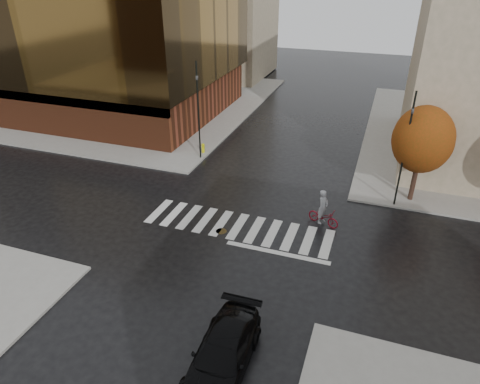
# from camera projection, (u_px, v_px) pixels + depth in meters

# --- Properties ---
(ground) EXTENTS (120.00, 120.00, 0.00)m
(ground) POSITION_uv_depth(u_px,v_px,m) (235.00, 231.00, 25.99)
(ground) COLOR black
(ground) RESTS_ON ground
(sidewalk_nw) EXTENTS (30.00, 30.00, 0.15)m
(sidewalk_nw) POSITION_uv_depth(u_px,v_px,m) (127.00, 101.00, 49.44)
(sidewalk_nw) COLOR gray
(sidewalk_nw) RESTS_ON ground
(crosswalk) EXTENTS (12.00, 3.00, 0.01)m
(crosswalk) POSITION_uv_depth(u_px,v_px,m) (238.00, 226.00, 26.40)
(crosswalk) COLOR silver
(crosswalk) RESTS_ON ground
(office_glass) EXTENTS (27.00, 19.00, 16.00)m
(office_glass) POSITION_uv_depth(u_px,v_px,m) (92.00, 29.00, 43.30)
(office_glass) COLOR #5E2B16
(office_glass) RESTS_ON sidewalk_nw
(tree_ne_a) EXTENTS (3.80, 3.80, 6.50)m
(tree_ne_a) POSITION_uv_depth(u_px,v_px,m) (423.00, 140.00, 27.05)
(tree_ne_a) COLOR black
(tree_ne_a) RESTS_ON sidewalk_ne
(sedan) EXTENTS (2.31, 5.39, 1.55)m
(sedan) POSITION_uv_depth(u_px,v_px,m) (223.00, 354.00, 16.93)
(sedan) COLOR black
(sedan) RESTS_ON ground
(cyclist) EXTENTS (2.18, 1.42, 2.35)m
(cyclist) POSITION_uv_depth(u_px,v_px,m) (323.00, 213.00, 26.24)
(cyclist) COLOR maroon
(cyclist) RESTS_ON ground
(traffic_light_nw) EXTENTS (0.23, 0.21, 7.76)m
(traffic_light_nw) POSITION_uv_depth(u_px,v_px,m) (198.00, 104.00, 33.05)
(traffic_light_nw) COLOR black
(traffic_light_nw) RESTS_ON sidewalk_nw
(traffic_light_ne) EXTENTS (0.16, 0.20, 7.63)m
(traffic_light_ne) POSITION_uv_depth(u_px,v_px,m) (406.00, 143.00, 26.40)
(traffic_light_ne) COLOR black
(traffic_light_ne) RESTS_ON sidewalk_ne
(fire_hydrant) EXTENTS (0.29, 0.29, 0.81)m
(fire_hydrant) POSITION_uv_depth(u_px,v_px,m) (203.00, 147.00, 35.87)
(fire_hydrant) COLOR #CCCA0C
(fire_hydrant) RESTS_ON sidewalk_nw
(manhole) EXTENTS (0.78, 0.78, 0.01)m
(manhole) POSITION_uv_depth(u_px,v_px,m) (221.00, 231.00, 25.92)
(manhole) COLOR #49391A
(manhole) RESTS_ON ground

